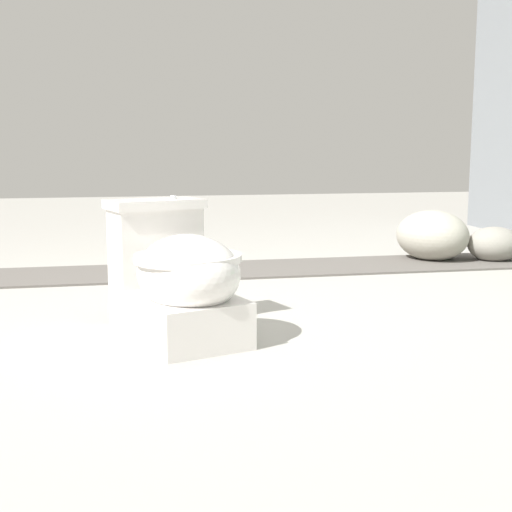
{
  "coord_description": "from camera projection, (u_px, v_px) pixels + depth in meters",
  "views": [
    {
      "loc": [
        2.81,
        -0.38,
        0.73
      ],
      "look_at": [
        0.19,
        0.14,
        0.3
      ],
      "focal_mm": 50.0,
      "sensor_mm": 36.0,
      "label": 1
    }
  ],
  "objects": [
    {
      "name": "boulder_far",
      "position": [
        432.0,
        235.0,
        4.41
      ],
      "size": [
        0.6,
        0.57,
        0.31
      ],
      "primitive_type": "ellipsoid",
      "rotation": [
        0.0,
        0.0,
        0.51
      ],
      "color": "#ADA899",
      "rests_on": "ground"
    },
    {
      "name": "toilet",
      "position": [
        178.0,
        280.0,
        2.66
      ],
      "size": [
        0.71,
        0.55,
        0.52
      ],
      "rotation": [
        0.0,
        0.0,
        0.32
      ],
      "color": "white",
      "rests_on": "ground"
    },
    {
      "name": "boulder_near",
      "position": [
        494.0,
        244.0,
        4.37
      ],
      "size": [
        0.33,
        0.38,
        0.22
      ],
      "primitive_type": "ellipsoid",
      "rotation": [
        0.0,
        0.0,
        1.34
      ],
      "color": "gray",
      "rests_on": "ground"
    },
    {
      "name": "ground_plane",
      "position": [
        213.0,
        322.0,
        2.91
      ],
      "size": [
        14.0,
        14.0,
        0.0
      ],
      "primitive_type": "plane",
      "color": "#A8A59E"
    },
    {
      "name": "gravel_strip",
      "position": [
        271.0,
        268.0,
        4.12
      ],
      "size": [
        0.56,
        8.0,
        0.01
      ],
      "primitive_type": "cube",
      "color": "#605B56",
      "rests_on": "ground"
    }
  ]
}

